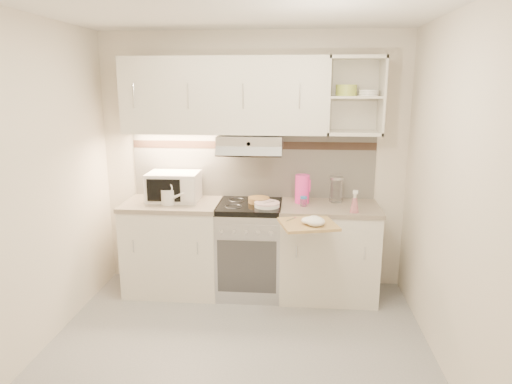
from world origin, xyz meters
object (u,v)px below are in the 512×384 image
(watering_can, at_px, (169,196))
(spray_bottle, at_px, (355,203))
(glass_jar, at_px, (336,189))
(microwave, at_px, (174,186))
(plate_stack, at_px, (267,204))
(pink_pitcher, at_px, (302,189))
(electric_range, at_px, (250,248))
(cutting_board, at_px, (308,224))

(watering_can, height_order, spray_bottle, watering_can)
(glass_jar, bearing_deg, watering_can, -171.35)
(spray_bottle, bearing_deg, microwave, -177.74)
(plate_stack, xyz_separation_m, spray_bottle, (0.78, -0.12, 0.06))
(plate_stack, bearing_deg, pink_pitcher, 28.13)
(glass_jar, relative_size, spray_bottle, 1.14)
(electric_range, bearing_deg, watering_can, -172.89)
(watering_can, xyz_separation_m, glass_jar, (1.57, 0.24, 0.05))
(spray_bottle, bearing_deg, glass_jar, 121.97)
(cutting_board, bearing_deg, plate_stack, 116.56)
(microwave, height_order, watering_can, microwave)
(watering_can, height_order, glass_jar, glass_jar)
(electric_range, bearing_deg, pink_pitcher, 8.71)
(microwave, xyz_separation_m, spray_bottle, (1.70, -0.29, -0.05))
(glass_jar, height_order, spray_bottle, glass_jar)
(watering_can, xyz_separation_m, cutting_board, (1.29, -0.43, -0.11))
(microwave, distance_m, glass_jar, 1.57)
(glass_jar, bearing_deg, plate_stack, -159.47)
(plate_stack, bearing_deg, electric_range, 150.13)
(pink_pitcher, distance_m, glass_jar, 0.33)
(electric_range, height_order, watering_can, watering_can)
(microwave, xyz_separation_m, pink_pitcher, (1.24, 0.00, -0.00))
(microwave, bearing_deg, electric_range, -6.18)
(electric_range, xyz_separation_m, pink_pitcher, (0.49, 0.08, 0.59))
(watering_can, relative_size, cutting_board, 0.56)
(plate_stack, bearing_deg, microwave, 169.56)
(pink_pitcher, bearing_deg, microwave, 177.74)
(watering_can, relative_size, spray_bottle, 1.16)
(pink_pitcher, height_order, cutting_board, pink_pitcher)
(watering_can, bearing_deg, electric_range, 31.15)
(electric_range, distance_m, microwave, 0.95)
(glass_jar, bearing_deg, cutting_board, -112.77)
(microwave, relative_size, glass_jar, 2.01)
(spray_bottle, bearing_deg, cutting_board, -131.92)
(electric_range, relative_size, microwave, 1.84)
(pink_pitcher, xyz_separation_m, cutting_board, (0.04, -0.60, -0.16))
(spray_bottle, bearing_deg, pink_pitcher, 159.04)
(microwave, bearing_deg, plate_stack, -11.16)
(plate_stack, bearing_deg, watering_can, 179.77)
(microwave, relative_size, pink_pitcher, 1.80)
(pink_pitcher, bearing_deg, spray_bottle, -35.42)
(pink_pitcher, bearing_deg, watering_can, -174.72)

